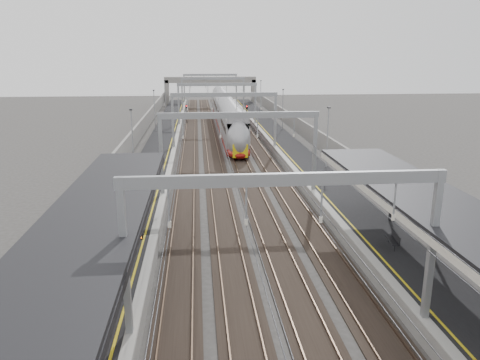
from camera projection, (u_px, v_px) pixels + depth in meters
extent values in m
cube|color=black|center=(162.00, 147.00, 60.55)|extent=(4.00, 120.00, 1.00)
cube|color=black|center=(284.00, 145.00, 61.95)|extent=(4.00, 120.00, 1.00)
cube|color=black|center=(189.00, 150.00, 60.97)|extent=(2.40, 140.00, 0.08)
cube|color=brown|center=(183.00, 149.00, 60.89)|extent=(0.07, 140.00, 0.14)
cube|color=brown|center=(195.00, 149.00, 61.01)|extent=(0.07, 140.00, 0.14)
cube|color=black|center=(212.00, 149.00, 61.24)|extent=(2.40, 140.00, 0.08)
cube|color=brown|center=(207.00, 149.00, 61.15)|extent=(0.07, 140.00, 0.14)
cube|color=brown|center=(218.00, 149.00, 61.28)|extent=(0.07, 140.00, 0.14)
cube|color=black|center=(235.00, 149.00, 61.50)|extent=(2.40, 140.00, 0.08)
cube|color=brown|center=(229.00, 148.00, 61.41)|extent=(0.07, 140.00, 0.14)
cube|color=brown|center=(240.00, 148.00, 61.54)|extent=(0.07, 140.00, 0.14)
cube|color=black|center=(257.00, 148.00, 61.76)|extent=(2.40, 140.00, 0.08)
cube|color=brown|center=(252.00, 148.00, 61.68)|extent=(0.07, 140.00, 0.14)
cube|color=brown|center=(263.00, 148.00, 61.80)|extent=(0.07, 140.00, 0.14)
cube|color=gray|center=(125.00, 258.00, 18.35)|extent=(0.28, 0.28, 6.60)
cube|color=gray|center=(432.00, 247.00, 19.46)|extent=(0.28, 0.28, 6.60)
cube|color=gray|center=(285.00, 179.00, 18.12)|extent=(13.00, 0.25, 0.50)
cube|color=gray|center=(161.00, 154.00, 37.59)|extent=(0.28, 0.28, 6.60)
cube|color=gray|center=(315.00, 151.00, 38.70)|extent=(0.28, 0.28, 6.60)
cube|color=gray|center=(239.00, 115.00, 37.35)|extent=(13.00, 0.25, 0.50)
cube|color=gray|center=(173.00, 120.00, 56.83)|extent=(0.28, 0.28, 6.60)
cube|color=gray|center=(275.00, 119.00, 57.93)|extent=(0.28, 0.28, 6.60)
cube|color=gray|center=(224.00, 95.00, 56.59)|extent=(13.00, 0.25, 0.50)
cube|color=gray|center=(179.00, 104.00, 76.06)|extent=(0.28, 0.28, 6.60)
cube|color=gray|center=(255.00, 103.00, 77.17)|extent=(0.28, 0.28, 6.60)
cube|color=gray|center=(217.00, 85.00, 75.82)|extent=(13.00, 0.25, 0.50)
cube|color=gray|center=(182.00, 94.00, 95.30)|extent=(0.28, 0.28, 6.60)
cube|color=gray|center=(244.00, 93.00, 96.40)|extent=(0.28, 0.28, 6.60)
cube|color=gray|center=(213.00, 78.00, 95.06)|extent=(13.00, 0.25, 0.50)
cube|color=gray|center=(184.00, 88.00, 112.61)|extent=(0.28, 0.28, 6.60)
cube|color=gray|center=(236.00, 88.00, 113.72)|extent=(0.28, 0.28, 6.60)
cube|color=gray|center=(210.00, 75.00, 112.37)|extent=(13.00, 0.25, 0.50)
cylinder|color=#262628|center=(188.00, 104.00, 64.37)|extent=(0.03, 140.00, 0.03)
cylinder|color=#262628|center=(210.00, 104.00, 64.63)|extent=(0.03, 140.00, 0.03)
cylinder|color=#262628|center=(232.00, 103.00, 64.89)|extent=(0.03, 140.00, 0.03)
cylinder|color=#262628|center=(253.00, 103.00, 65.16)|extent=(0.03, 140.00, 0.03)
cube|color=black|center=(84.00, 231.00, 18.95)|extent=(4.40, 30.00, 0.24)
cylinder|color=black|center=(39.00, 292.00, 18.39)|extent=(0.20, 0.20, 4.00)
cylinder|color=black|center=(99.00, 200.00, 29.93)|extent=(0.20, 0.20, 4.00)
cube|color=black|center=(124.00, 234.00, 20.19)|extent=(1.60, 0.15, 0.55)
cube|color=#FF5E05|center=(124.00, 234.00, 20.11)|extent=(1.50, 0.02, 0.42)
cube|color=black|center=(460.00, 219.00, 20.36)|extent=(4.40, 30.00, 0.24)
cylinder|color=black|center=(392.00, 193.00, 31.64)|extent=(0.20, 0.20, 4.00)
cube|color=gray|center=(210.00, 80.00, 112.67)|extent=(22.00, 2.20, 1.40)
cube|color=gray|center=(167.00, 93.00, 112.55)|extent=(1.00, 2.20, 6.20)
cube|color=gray|center=(253.00, 92.00, 114.40)|extent=(1.00, 2.20, 6.20)
cube|color=gray|center=(136.00, 139.00, 59.98)|extent=(0.30, 120.00, 3.20)
cube|color=gray|center=(308.00, 136.00, 61.95)|extent=(0.30, 120.00, 3.20)
cube|color=maroon|center=(231.00, 136.00, 67.62)|extent=(2.80, 23.84, 0.83)
cube|color=gray|center=(231.00, 123.00, 67.11)|extent=(2.80, 23.84, 3.11)
cube|color=black|center=(236.00, 150.00, 59.68)|extent=(2.07, 2.49, 0.52)
cube|color=maroon|center=(222.00, 115.00, 90.95)|extent=(2.80, 23.84, 0.83)
cube|color=gray|center=(222.00, 105.00, 90.44)|extent=(2.80, 23.84, 3.11)
cube|color=black|center=(225.00, 123.00, 83.01)|extent=(2.07, 2.49, 0.52)
ellipsoid|color=gray|center=(239.00, 140.00, 55.52)|extent=(2.80, 5.39, 4.35)
cube|color=yellow|center=(240.00, 151.00, 53.62)|extent=(1.76, 0.12, 1.55)
cube|color=black|center=(240.00, 137.00, 53.67)|extent=(1.66, 0.59, 0.97)
cube|color=black|center=(392.00, 240.00, 27.64)|extent=(0.68, 1.78, 0.06)
cube|color=black|center=(396.00, 236.00, 27.57)|extent=(0.31, 1.72, 0.48)
cylinder|color=black|center=(395.00, 248.00, 27.05)|extent=(0.06, 0.06, 0.40)
cylinder|color=black|center=(389.00, 239.00, 28.35)|extent=(0.06, 0.06, 0.40)
cylinder|color=black|center=(187.00, 116.00, 83.22)|extent=(0.12, 0.12, 3.00)
cube|color=black|center=(186.00, 107.00, 82.80)|extent=(0.32, 0.22, 0.75)
sphere|color=red|center=(186.00, 106.00, 82.64)|extent=(0.16, 0.16, 0.16)
cylinder|color=black|center=(234.00, 116.00, 83.14)|extent=(0.12, 0.12, 3.00)
cube|color=black|center=(234.00, 107.00, 82.73)|extent=(0.32, 0.22, 0.75)
sphere|color=red|center=(234.00, 106.00, 82.56)|extent=(0.16, 0.16, 0.16)
cylinder|color=black|center=(247.00, 116.00, 82.64)|extent=(0.12, 0.12, 3.00)
cube|color=black|center=(247.00, 107.00, 82.23)|extent=(0.32, 0.22, 0.75)
sphere|color=red|center=(247.00, 106.00, 82.07)|extent=(0.16, 0.16, 0.16)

